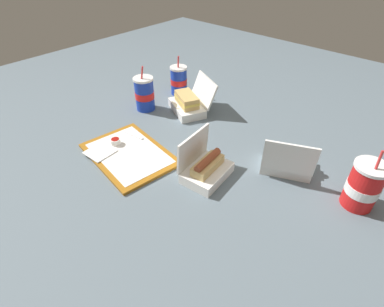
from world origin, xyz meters
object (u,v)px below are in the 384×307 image
at_px(food_tray, 129,154).
at_px(soda_cup_corner, 145,94).
at_px(ketchup_cup, 115,141).
at_px(clamshell_hotdog_left, 206,168).
at_px(plastic_fork, 133,135).
at_px(clamshell_sandwich_back, 189,103).
at_px(soda_cup_right, 179,80).
at_px(clamshell_hotdog_front, 287,161).
at_px(soda_cup_back, 364,186).

height_order(food_tray, soda_cup_corner, soda_cup_corner).
height_order(ketchup_cup, clamshell_hotdog_left, clamshell_hotdog_left).
xyz_separation_m(plastic_fork, clamshell_sandwich_back, (0.02, 0.33, 0.03)).
xyz_separation_m(plastic_fork, soda_cup_right, (-0.15, 0.44, 0.06)).
bearing_deg(plastic_fork, clamshell_hotdog_front, 14.60).
bearing_deg(soda_cup_back, clamshell_sandwich_back, 174.21).
height_order(food_tray, clamshell_hotdog_left, clamshell_hotdog_left).
distance_m(soda_cup_corner, soda_cup_back, 1.00).
relative_size(ketchup_cup, clamshell_hotdog_left, 0.21).
bearing_deg(soda_cup_right, plastic_fork, -71.01).
bearing_deg(clamshell_hotdog_left, ketchup_cup, -164.78).
xyz_separation_m(plastic_fork, clamshell_hotdog_left, (0.39, 0.02, 0.03)).
bearing_deg(soda_cup_back, plastic_fork, -163.65).
distance_m(plastic_fork, soda_cup_corner, 0.27).
xyz_separation_m(food_tray, clamshell_hotdog_left, (0.30, 0.11, 0.03)).
xyz_separation_m(soda_cup_corner, soda_cup_right, (0.00, 0.23, -0.01)).
height_order(ketchup_cup, soda_cup_corner, soda_cup_corner).
xyz_separation_m(clamshell_hotdog_front, soda_cup_right, (-0.74, 0.19, 0.03)).
xyz_separation_m(food_tray, soda_cup_right, (-0.24, 0.53, 0.07)).
distance_m(ketchup_cup, soda_cup_back, 0.91).
xyz_separation_m(ketchup_cup, clamshell_sandwich_back, (0.02, 0.42, 0.02)).
height_order(ketchup_cup, plastic_fork, ketchup_cup).
height_order(clamshell_hotdog_left, soda_cup_back, soda_cup_back).
height_order(clamshell_hotdog_left, clamshell_hotdog_front, clamshell_hotdog_left).
bearing_deg(soda_cup_back, ketchup_cup, -158.43).
xyz_separation_m(ketchup_cup, soda_cup_corner, (-0.15, 0.29, 0.05)).
height_order(clamshell_hotdog_front, soda_cup_right, soda_cup_right).
bearing_deg(ketchup_cup, soda_cup_right, 105.73).
bearing_deg(clamshell_hotdog_left, soda_cup_right, 142.06).
bearing_deg(food_tray, plastic_fork, 133.32).
relative_size(clamshell_hotdog_left, soda_cup_back, 0.84).
bearing_deg(food_tray, clamshell_hotdog_left, 19.73).
bearing_deg(clamshell_hotdog_left, plastic_fork, -177.13).
xyz_separation_m(plastic_fork, soda_cup_corner, (-0.15, 0.21, 0.07)).
bearing_deg(clamshell_hotdog_front, soda_cup_back, -0.13).
height_order(plastic_fork, clamshell_sandwich_back, clamshell_sandwich_back).
bearing_deg(soda_cup_right, soda_cup_back, -10.98).
height_order(soda_cup_right, soda_cup_back, soda_cup_back).
relative_size(food_tray, soda_cup_corner, 1.80).
height_order(food_tray, ketchup_cup, ketchup_cup).
bearing_deg(food_tray, soda_cup_back, 23.95).
relative_size(food_tray, clamshell_hotdog_front, 1.82).
bearing_deg(clamshell_hotdog_front, soda_cup_right, 165.39).
height_order(plastic_fork, soda_cup_corner, soda_cup_corner).
height_order(clamshell_sandwich_back, soda_cup_right, soda_cup_right).
distance_m(food_tray, ketchup_cup, 0.09).
height_order(plastic_fork, clamshell_hotdog_front, clamshell_hotdog_front).
distance_m(ketchup_cup, plastic_fork, 0.09).
bearing_deg(plastic_fork, ketchup_cup, -100.30).
relative_size(soda_cup_corner, soda_cup_back, 0.99).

